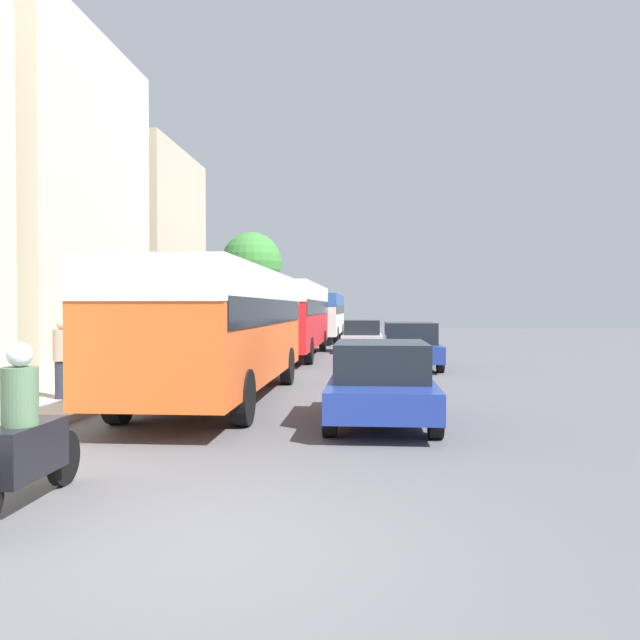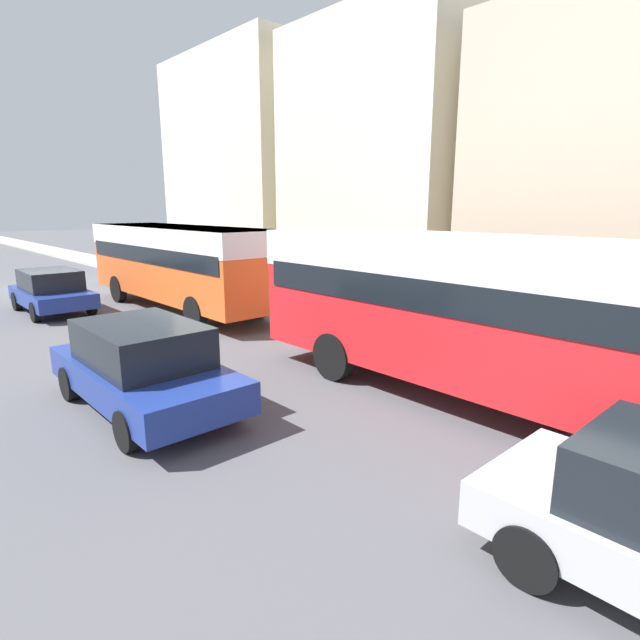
{
  "view_description": "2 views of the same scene",
  "coord_description": "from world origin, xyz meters",
  "views": [
    {
      "loc": [
        1.34,
        -5.15,
        2.08
      ],
      "look_at": [
        -0.63,
        19.91,
        1.58
      ],
      "focal_mm": 35.0,
      "sensor_mm": 36.0,
      "label": 1
    },
    {
      "loc": [
        6.12,
        24.64,
        3.56
      ],
      "look_at": [
        -0.0,
        17.94,
        1.49
      ],
      "focal_mm": 28.0,
      "sensor_mm": 36.0,
      "label": 2
    }
  ],
  "objects": [
    {
      "name": "motorcycle_behind_lead",
      "position": [
        -2.22,
        1.0,
        0.68
      ],
      "size": [
        0.38,
        2.24,
        1.73
      ],
      "color": "black",
      "rests_on": "ground_plane"
    },
    {
      "name": "building_far_terrace",
      "position": [
        -9.47,
        19.94,
        4.25
      ],
      "size": [
        6.54,
        6.64,
        8.5
      ],
      "color": "#BCAD93",
      "rests_on": "ground_plane"
    },
    {
      "name": "bus_following",
      "position": [
        -1.94,
        20.83,
        1.98
      ],
      "size": [
        2.49,
        10.98,
        3.04
      ],
      "color": "red",
      "rests_on": "ground_plane"
    },
    {
      "name": "ground_plane",
      "position": [
        0.0,
        0.0,
        0.0
      ],
      "size": [
        120.0,
        120.0,
        0.0
      ],
      "primitive_type": "plane",
      "color": "#515156"
    },
    {
      "name": "car_distant",
      "position": [
        2.74,
        16.29,
        0.81
      ],
      "size": [
        1.97,
        4.44,
        1.57
      ],
      "color": "navy",
      "rests_on": "ground_plane"
    },
    {
      "name": "bus_third_in_line",
      "position": [
        -1.67,
        33.25,
        1.88
      ],
      "size": [
        2.59,
        10.34,
        2.87
      ],
      "color": "silver",
      "rests_on": "ground_plane"
    },
    {
      "name": "pedestrian_near_curb",
      "position": [
        -5.13,
        7.53,
        1.01
      ],
      "size": [
        0.37,
        0.37,
        1.68
      ],
      "color": "#232838",
      "rests_on": "sidewalk"
    },
    {
      "name": "car_crossing",
      "position": [
        1.56,
        6.04,
        0.76
      ],
      "size": [
        1.9,
        4.03,
        1.46
      ],
      "color": "navy",
      "rests_on": "ground_plane"
    },
    {
      "name": "pedestrian_walking_away",
      "position": [
        -5.21,
        16.52,
        1.05
      ],
      "size": [
        0.36,
        0.36,
        1.76
      ],
      "color": "#232838",
      "rests_on": "sidewalk"
    },
    {
      "name": "car_far_curb",
      "position": [
        1.02,
        24.12,
        0.77
      ],
      "size": [
        1.92,
        3.81,
        1.49
      ],
      "rotation": [
        0.0,
        0.0,
        3.14
      ],
      "color": "#B7B7BC",
      "rests_on": "ground_plane"
    },
    {
      "name": "bus_lead",
      "position": [
        -1.98,
        8.57,
        1.89
      ],
      "size": [
        2.53,
        9.62,
        2.89
      ],
      "color": "#EA5B23",
      "rests_on": "ground_plane"
    },
    {
      "name": "street_tree",
      "position": [
        -5.21,
        29.39,
        4.6
      ],
      "size": [
        3.35,
        3.35,
        6.15
      ],
      "color": "brown",
      "rests_on": "sidewalk"
    },
    {
      "name": "building_midblock",
      "position": [
        -8.89,
        12.19,
        4.94
      ],
      "size": [
        5.38,
        7.22,
        9.87
      ],
      "color": "beige",
      "rests_on": "ground_plane"
    }
  ]
}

